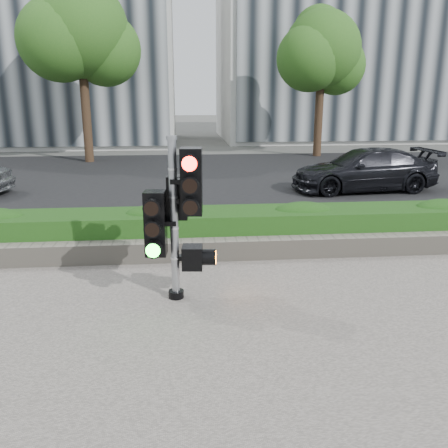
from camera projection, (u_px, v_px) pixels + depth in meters
The scene contains 12 objects.
ground at pixel (239, 308), 6.30m from camera, with size 120.00×120.00×0.00m, color #51514C.
sidewalk at pixel (276, 439), 3.89m from camera, with size 16.00×11.00×0.03m, color #9E9389.
road at pixel (202, 179), 15.89m from camera, with size 60.00×13.00×0.02m, color black.
curb at pixel (219, 236), 9.30m from camera, with size 60.00×0.25×0.12m, color gray.
stone_wall at pixel (225, 249), 8.07m from camera, with size 12.00×0.32×0.34m, color gray.
hedge at pixel (222, 229), 8.65m from camera, with size 12.00×1.00×0.68m, color #307824.
building_left at pixel (23, 3), 25.59m from camera, with size 16.00×9.00×15.00m, color #B7B7B2.
building_right at pixel (365, 40), 29.69m from camera, with size 18.00×10.00×12.00m, color #B7B7B2.
tree_left at pixel (80, 33), 18.53m from camera, with size 4.61×4.03×7.34m.
tree_right at pixel (321, 53), 20.53m from camera, with size 4.10×3.58×6.53m.
traffic_signal at pixel (176, 211), 6.26m from camera, with size 0.78×0.59×2.21m.
car_dark at pixel (364, 170), 13.73m from camera, with size 1.70×4.19×1.22m, color black.
Camera 1 is at (-0.73, -5.73, 2.75)m, focal length 38.00 mm.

